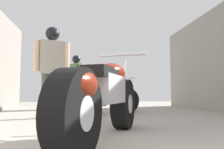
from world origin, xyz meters
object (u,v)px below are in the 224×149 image
object	(u,v)px
motorcycle_maroon_cruiser	(105,98)
mechanic_with_helmet	(52,63)
mechanic_in_blue	(76,77)
motorcycle_black_naked	(109,98)

from	to	relation	value
motorcycle_maroon_cruiser	mechanic_with_helmet	world-z (taller)	mechanic_with_helmet
mechanic_with_helmet	mechanic_in_blue	bearing A→B (deg)	81.05
motorcycle_maroon_cruiser	motorcycle_black_naked	world-z (taller)	motorcycle_maroon_cruiser
motorcycle_maroon_cruiser	motorcycle_black_naked	size ratio (longest dim) A/B	1.22
motorcycle_maroon_cruiser	mechanic_with_helmet	size ratio (longest dim) A/B	1.14
motorcycle_maroon_cruiser	mechanic_in_blue	xyz separation A→B (m)	(-0.44, 4.69, 0.56)
motorcycle_black_naked	mechanic_with_helmet	world-z (taller)	mechanic_with_helmet
motorcycle_maroon_cruiser	mechanic_in_blue	distance (m)	4.74
mechanic_in_blue	mechanic_with_helmet	bearing A→B (deg)	-98.95
motorcycle_black_naked	mechanic_with_helmet	xyz separation A→B (m)	(-1.22, -0.91, 0.70)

